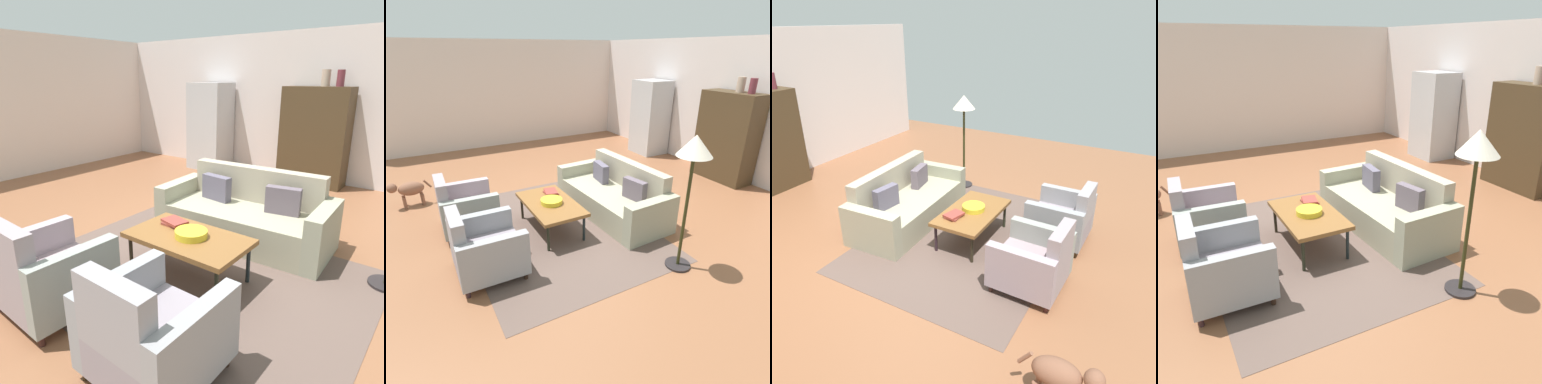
{
  "view_description": "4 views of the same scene",
  "coord_description": "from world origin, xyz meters",
  "views": [
    {
      "loc": [
        2.39,
        -3.31,
        1.94
      ],
      "look_at": [
        0.15,
        -0.42,
        0.76
      ],
      "focal_mm": 33.13,
      "sensor_mm": 36.0,
      "label": 1
    },
    {
      "loc": [
        4.44,
        -2.53,
        2.57
      ],
      "look_at": [
        0.46,
        -0.37,
        0.55
      ],
      "focal_mm": 30.16,
      "sensor_mm": 36.0,
      "label": 2
    },
    {
      "loc": [
        -3.78,
        -3.02,
        2.95
      ],
      "look_at": [
        0.48,
        -0.64,
        0.68
      ],
      "focal_mm": 35.2,
      "sensor_mm": 36.0,
      "label": 3
    },
    {
      "loc": [
        4.44,
        -2.32,
        2.44
      ],
      "look_at": [
        0.61,
        -0.33,
        0.71
      ],
      "focal_mm": 35.21,
      "sensor_mm": 36.0,
      "label": 4
    }
  ],
  "objects": [
    {
      "name": "area_rug",
      "position": [
        0.41,
        -0.76,
        0.0
      ],
      "size": [
        3.4,
        2.6,
        0.01
      ],
      "primitive_type": "cube",
      "color": "brown",
      "rests_on": "ground"
    },
    {
      "name": "armchair_left",
      "position": [
        -0.19,
        -1.98,
        0.34
      ],
      "size": [
        0.82,
        0.82,
        0.88
      ],
      "rotation": [
        0.0,
        0.0,
        -0.03
      ],
      "color": "#3A2521",
      "rests_on": "ground"
    },
    {
      "name": "armchair_right",
      "position": [
        1.01,
        -1.98,
        0.34
      ],
      "size": [
        0.81,
        0.81,
        0.88
      ],
      "rotation": [
        0.0,
        0.0,
        -0.01
      ],
      "color": "#341D19",
      "rests_on": "ground"
    },
    {
      "name": "dog",
      "position": [
        -1.52,
        -2.67,
        0.31
      ],
      "size": [
        0.26,
        0.71,
        0.48
      ],
      "rotation": [
        0.0,
        0.0,
        4.76
      ],
      "color": "brown",
      "rests_on": "ground"
    },
    {
      "name": "ground_plane",
      "position": [
        0.0,
        0.0,
        0.0
      ],
      "size": [
        11.37,
        11.37,
        0.0
      ],
      "primitive_type": "plane",
      "color": "brown"
    },
    {
      "name": "coffee_table",
      "position": [
        0.41,
        -0.81,
        0.42
      ],
      "size": [
        1.2,
        0.7,
        0.46
      ],
      "color": "black",
      "rests_on": "ground"
    },
    {
      "name": "book_stack",
      "position": [
        0.13,
        -0.68,
        0.48
      ],
      "size": [
        0.29,
        0.24,
        0.05
      ],
      "color": "brown",
      "rests_on": "coffee_table"
    },
    {
      "name": "couch",
      "position": [
        0.41,
        0.37,
        0.29
      ],
      "size": [
        2.14,
        1.0,
        0.86
      ],
      "rotation": [
        0.0,
        0.0,
        3.19
      ],
      "color": "gray",
      "rests_on": "ground"
    },
    {
      "name": "floor_lamp",
      "position": [
        2.04,
        0.23,
        1.44
      ],
      "size": [
        0.4,
        0.4,
        1.72
      ],
      "color": "black",
      "rests_on": "ground"
    },
    {
      "name": "vase_round",
      "position": [
        0.53,
        3.26,
        1.94
      ],
      "size": [
        0.13,
        0.13,
        0.28
      ],
      "primitive_type": "cylinder",
      "color": "brown",
      "rests_on": "cabinet"
    },
    {
      "name": "fruit_bowl",
      "position": [
        0.45,
        -0.81,
        0.49
      ],
      "size": [
        0.32,
        0.32,
        0.07
      ],
      "primitive_type": "cylinder",
      "color": "gold",
      "rests_on": "coffee_table"
    }
  ]
}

